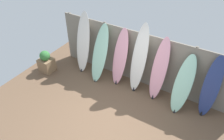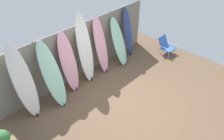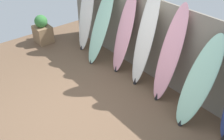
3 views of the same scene
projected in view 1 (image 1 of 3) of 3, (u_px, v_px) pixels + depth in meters
The scene contains 10 objects.
ground at pixel (110, 122), 5.99m from camera, with size 7.68×7.68×0.00m, color brown.
fence_back at pixel (143, 60), 6.81m from camera, with size 6.08×0.11×1.80m.
surfboard_white_0 at pixel (83, 43), 7.33m from camera, with size 0.52×0.57×2.11m.
surfboard_seafoam_1 at pixel (100, 54), 7.02m from camera, with size 0.52×0.79×1.87m.
surfboard_pink_2 at pixel (120, 58), 6.85m from camera, with size 0.52×0.56×1.87m.
surfboard_white_3 at pixel (139, 59), 6.48m from camera, with size 0.54×0.56×2.22m.
surfboard_pink_4 at pixel (159, 70), 6.28m from camera, with size 0.46×0.54×1.95m.
surfboard_seafoam_5 at pixel (183, 85), 5.98m from camera, with size 0.51×0.76×1.67m.
surfboard_navy_6 at pixel (211, 88), 5.77m from camera, with size 0.47×0.47×1.83m.
planter_box at pixel (46, 62), 7.64m from camera, with size 0.48×0.43×0.81m.
Camera 1 is at (2.07, -3.30, 4.78)m, focal length 35.00 mm.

